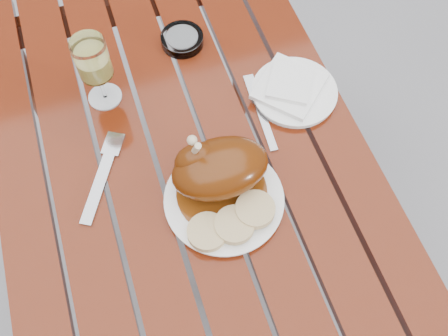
# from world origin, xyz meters

# --- Properties ---
(ground) EXTENTS (60.00, 60.00, 0.00)m
(ground) POSITION_xyz_m (0.00, 0.00, 0.00)
(ground) COLOR slate
(ground) RESTS_ON ground
(table) EXTENTS (0.80, 1.20, 0.75)m
(table) POSITION_xyz_m (0.00, 0.00, 0.38)
(table) COLOR maroon
(table) RESTS_ON ground
(dinner_plate) EXTENTS (0.27, 0.27, 0.02)m
(dinner_plate) POSITION_xyz_m (0.05, -0.14, 0.76)
(dinner_plate) COLOR white
(dinner_plate) RESTS_ON table
(roast_duck) EXTENTS (0.20, 0.19, 0.14)m
(roast_duck) POSITION_xyz_m (0.05, -0.10, 0.82)
(roast_duck) COLOR #602C0B
(roast_duck) RESTS_ON dinner_plate
(bread_dumplings) EXTENTS (0.19, 0.10, 0.03)m
(bread_dumplings) POSITION_xyz_m (0.05, -0.20, 0.78)
(bread_dumplings) COLOR #D2B480
(bread_dumplings) RESTS_ON dinner_plate
(wine_glass) EXTENTS (0.10, 0.10, 0.18)m
(wine_glass) POSITION_xyz_m (-0.13, 0.20, 0.84)
(wine_glass) COLOR #D3CE60
(wine_glass) RESTS_ON table
(side_plate) EXTENTS (0.25, 0.25, 0.02)m
(side_plate) POSITION_xyz_m (0.30, 0.07, 0.76)
(side_plate) COLOR white
(side_plate) RESTS_ON table
(napkin) EXTENTS (0.20, 0.20, 0.01)m
(napkin) POSITION_xyz_m (0.29, 0.08, 0.77)
(napkin) COLOR white
(napkin) RESTS_ON side_plate
(ashtray) EXTENTS (0.12, 0.12, 0.03)m
(ashtray) POSITION_xyz_m (0.09, 0.30, 0.76)
(ashtray) COLOR #B2B7BC
(ashtray) RESTS_ON table
(fork) EXTENTS (0.12, 0.19, 0.01)m
(fork) POSITION_xyz_m (-0.18, -0.02, 0.75)
(fork) COLOR gray
(fork) RESTS_ON table
(knife) EXTENTS (0.03, 0.18, 0.01)m
(knife) POSITION_xyz_m (0.20, 0.03, 0.75)
(knife) COLOR gray
(knife) RESTS_ON table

